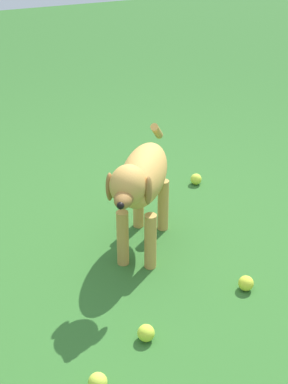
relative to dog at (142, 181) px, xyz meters
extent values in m
plane|color=#2D6026|center=(0.02, 0.15, -0.37)|extent=(14.00, 14.00, 0.00)
ellipsoid|color=#C69347|center=(-0.03, -0.04, 0.01)|extent=(0.47, 0.51, 0.22)
cylinder|color=#C69347|center=(0.02, 0.13, -0.24)|extent=(0.05, 0.05, 0.27)
cylinder|color=#C69347|center=(0.12, 0.05, -0.24)|extent=(0.05, 0.05, 0.27)
cylinder|color=#C69347|center=(-0.18, -0.13, -0.24)|extent=(0.05, 0.05, 0.27)
cylinder|color=#C69347|center=(-0.09, -0.21, -0.24)|extent=(0.05, 0.05, 0.27)
ellipsoid|color=#C69347|center=(0.16, 0.20, 0.11)|extent=(0.22, 0.22, 0.17)
ellipsoid|color=olive|center=(0.21, 0.25, 0.09)|extent=(0.13, 0.14, 0.07)
sphere|color=black|center=(0.24, 0.30, 0.09)|extent=(0.03, 0.03, 0.03)
ellipsoid|color=olive|center=(0.09, 0.24, 0.09)|extent=(0.06, 0.06, 0.12)
ellipsoid|color=olive|center=(0.22, 0.14, 0.09)|extent=(0.06, 0.06, 0.12)
cylinder|color=#C69347|center=(-0.23, -0.28, 0.09)|extent=(0.13, 0.15, 0.13)
sphere|color=#C1D43C|center=(-0.59, -0.46, -0.34)|extent=(0.07, 0.07, 0.07)
sphere|color=#C2D938|center=(0.26, 0.53, -0.34)|extent=(0.07, 0.07, 0.07)
sphere|color=#CED636|center=(-0.26, 0.46, -0.34)|extent=(0.07, 0.07, 0.07)
sphere|color=#C1D53E|center=(0.51, 0.66, -0.34)|extent=(0.07, 0.07, 0.07)
camera|label=1|loc=(0.95, 1.84, 1.07)|focal=49.20mm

